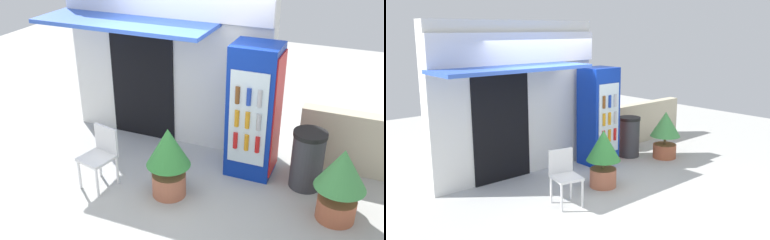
{
  "view_description": "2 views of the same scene",
  "coord_description": "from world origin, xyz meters",
  "views": [
    {
      "loc": [
        2.46,
        -4.63,
        3.61
      ],
      "look_at": [
        0.42,
        0.2,
        1.04
      ],
      "focal_mm": 41.59,
      "sensor_mm": 36.0,
      "label": 1
    },
    {
      "loc": [
        -4.71,
        -5.06,
        2.7
      ],
      "look_at": [
        0.05,
        0.4,
        1.13
      ],
      "focal_mm": 39.62,
      "sensor_mm": 36.0,
      "label": 2
    }
  ],
  "objects": [
    {
      "name": "ground",
      "position": [
        0.0,
        0.0,
        0.0
      ],
      "size": [
        16.0,
        16.0,
        0.0
      ],
      "primitive_type": "plane",
      "color": "#B2B2AD"
    },
    {
      "name": "trash_bin",
      "position": [
        1.88,
        0.83,
        0.43
      ],
      "size": [
        0.46,
        0.46,
        0.86
      ],
      "color": "#38383D",
      "rests_on": "ground"
    },
    {
      "name": "stone_boundary_wall",
      "position": [
        2.99,
        1.5,
        0.47
      ],
      "size": [
        2.67,
        0.23,
        0.94
      ],
      "primitive_type": "cube",
      "color": "beige",
      "rests_on": "ground"
    },
    {
      "name": "plastic_chair",
      "position": [
        -0.77,
        -0.22,
        0.51
      ],
      "size": [
        0.49,
        0.52,
        0.86
      ],
      "color": "white",
      "rests_on": "ground"
    },
    {
      "name": "drink_cooler",
      "position": [
        1.06,
        0.92,
        0.98
      ],
      "size": [
        0.68,
        0.63,
        1.95
      ],
      "color": "#0C2D9E",
      "rests_on": "ground"
    },
    {
      "name": "storefront_building",
      "position": [
        -0.56,
        1.43,
        1.49
      ],
      "size": [
        3.44,
        1.2,
        2.84
      ],
      "color": "silver",
      "rests_on": "ground"
    },
    {
      "name": "potted_plant_curbside",
      "position": [
        2.37,
        0.25,
        0.59
      ],
      "size": [
        0.63,
        0.63,
        0.99
      ],
      "color": "#AD5B3D",
      "rests_on": "ground"
    },
    {
      "name": "potted_plant_near_shop",
      "position": [
        0.2,
        -0.09,
        0.58
      ],
      "size": [
        0.6,
        0.6,
        1.0
      ],
      "color": "#BC6B4C",
      "rests_on": "ground"
    }
  ]
}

